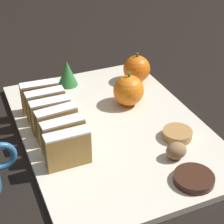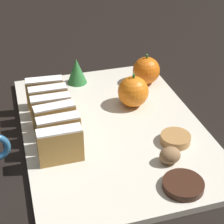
% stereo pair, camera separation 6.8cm
% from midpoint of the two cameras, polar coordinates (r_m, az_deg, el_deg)
% --- Properties ---
extents(ground_plane, '(6.00, 6.00, 0.00)m').
position_cam_midpoint_polar(ground_plane, '(0.70, -2.77, -2.96)').
color(ground_plane, black).
extents(serving_platter, '(0.33, 0.45, 0.01)m').
position_cam_midpoint_polar(serving_platter, '(0.70, -2.78, -2.56)').
color(serving_platter, silver).
rests_on(serving_platter, ground_plane).
extents(stollen_slice_front, '(0.07, 0.02, 0.06)m').
position_cam_midpoint_polar(stollen_slice_front, '(0.60, -10.03, -5.70)').
color(stollen_slice_front, '#B28442').
rests_on(stollen_slice_front, serving_platter).
extents(stollen_slice_second, '(0.07, 0.03, 0.06)m').
position_cam_midpoint_polar(stollen_slice_second, '(0.63, -10.51, -3.77)').
color(stollen_slice_second, '#B28442').
rests_on(stollen_slice_second, serving_platter).
extents(stollen_slice_third, '(0.07, 0.03, 0.06)m').
position_cam_midpoint_polar(stollen_slice_third, '(0.66, -11.30, -2.09)').
color(stollen_slice_third, '#B28442').
rests_on(stollen_slice_third, serving_platter).
extents(stollen_slice_fourth, '(0.07, 0.02, 0.06)m').
position_cam_midpoint_polar(stollen_slice_fourth, '(0.68, -12.13, -0.57)').
color(stollen_slice_fourth, '#B28442').
rests_on(stollen_slice_fourth, serving_platter).
extents(stollen_slice_fifth, '(0.07, 0.02, 0.06)m').
position_cam_midpoint_polar(stollen_slice_fifth, '(0.71, -12.74, 0.86)').
color(stollen_slice_fifth, '#B28442').
rests_on(stollen_slice_fifth, serving_platter).
extents(stollen_slice_sixth, '(0.07, 0.03, 0.06)m').
position_cam_midpoint_polar(stollen_slice_sixth, '(0.74, -13.48, 2.14)').
color(stollen_slice_sixth, '#B28442').
rests_on(stollen_slice_sixth, serving_platter).
extents(orange_near, '(0.06, 0.06, 0.07)m').
position_cam_midpoint_polar(orange_near, '(0.83, 1.45, 6.52)').
color(orange_near, orange).
rests_on(orange_near, serving_platter).
extents(orange_far, '(0.06, 0.06, 0.07)m').
position_cam_midpoint_polar(orange_far, '(0.74, -0.06, 3.24)').
color(orange_far, orange).
rests_on(orange_far, serving_platter).
extents(walnut, '(0.04, 0.03, 0.03)m').
position_cam_midpoint_polar(walnut, '(0.62, 6.66, -6.01)').
color(walnut, '#8E6B47').
rests_on(walnut, serving_platter).
extents(chocolate_cookie, '(0.06, 0.06, 0.01)m').
position_cam_midpoint_polar(chocolate_cookie, '(0.58, 9.09, -10.11)').
color(chocolate_cookie, '#381E14').
rests_on(chocolate_cookie, serving_platter).
extents(gingerbread_cookie, '(0.05, 0.05, 0.01)m').
position_cam_midpoint_polar(gingerbread_cookie, '(0.67, 7.07, -3.46)').
color(gingerbread_cookie, '#B27F47').
rests_on(gingerbread_cookie, serving_platter).
extents(evergreen_sprig, '(0.04, 0.04, 0.06)m').
position_cam_midpoint_polar(evergreen_sprig, '(0.83, -9.18, 5.81)').
color(evergreen_sprig, '#2D7538').
rests_on(evergreen_sprig, serving_platter).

